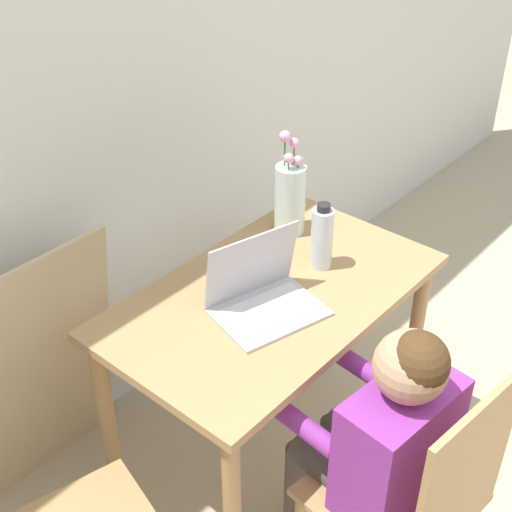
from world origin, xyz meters
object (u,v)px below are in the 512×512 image
(laptop, at_px, (262,292))
(water_bottle, at_px, (322,238))
(person_seated, at_px, (383,432))
(chair_occupied, at_px, (413,500))
(flower_vase, at_px, (290,196))

(laptop, distance_m, water_bottle, 0.29)
(person_seated, bearing_deg, water_bottle, -120.64)
(chair_occupied, height_order, person_seated, person_seated)
(person_seated, xyz_separation_m, water_bottle, (0.35, 0.47, 0.24))
(flower_vase, bearing_deg, laptop, -152.04)
(person_seated, bearing_deg, chair_occupied, 90.00)
(chair_occupied, xyz_separation_m, flower_vase, (0.46, 0.80, 0.43))
(chair_occupied, height_order, water_bottle, water_bottle)
(person_seated, distance_m, flower_vase, 0.86)
(person_seated, height_order, laptop, same)
(chair_occupied, xyz_separation_m, laptop, (0.08, 0.60, 0.35))
(chair_occupied, xyz_separation_m, water_bottle, (0.36, 0.59, 0.40))
(person_seated, relative_size, water_bottle, 4.42)
(chair_occupied, xyz_separation_m, person_seated, (0.01, 0.12, 0.16))
(water_bottle, bearing_deg, laptop, 179.58)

